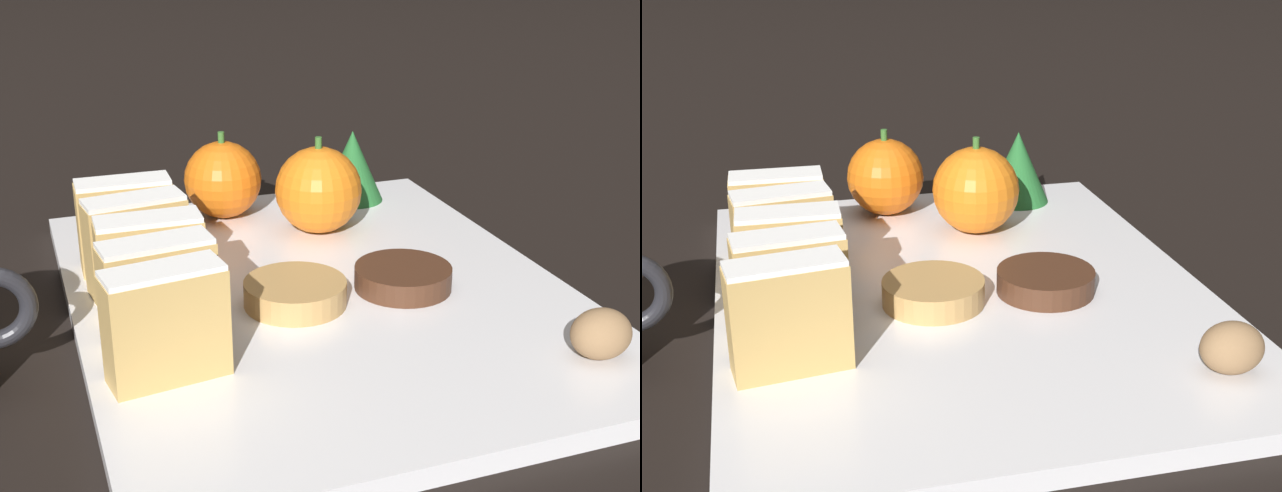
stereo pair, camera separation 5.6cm
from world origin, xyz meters
The scene contains 13 objects.
ground_plane centered at (0.00, 0.00, 0.00)m, with size 6.00×6.00×0.00m, color black.
serving_platter centered at (0.00, 0.00, 0.01)m, with size 0.31×0.39×0.01m.
stollen_slice_front centered at (-0.11, -0.08, 0.04)m, with size 0.07×0.03×0.06m.
stollen_slice_second centered at (-0.11, -0.04, 0.04)m, with size 0.07×0.03×0.06m.
stollen_slice_third centered at (-0.11, 0.00, 0.04)m, with size 0.06×0.03×0.06m.
stollen_slice_fourth centered at (-0.11, 0.04, 0.04)m, with size 0.07×0.03×0.06m.
stollen_slice_fifth centered at (-0.11, 0.08, 0.04)m, with size 0.06×0.03×0.06m.
orange_near centered at (0.04, 0.10, 0.04)m, with size 0.06×0.06×0.07m.
orange_far centered at (-0.02, 0.16, 0.04)m, with size 0.06×0.06×0.07m.
walnut centered at (0.11, -0.14, 0.03)m, with size 0.03×0.03×0.03m.
chocolate_cookie centered at (0.05, -0.02, 0.02)m, with size 0.06×0.06×0.01m.
gingerbread_cookie centered at (-0.02, -0.02, 0.02)m, with size 0.06×0.06×0.02m.
evergreen_sprig centered at (0.09, 0.16, 0.04)m, with size 0.05×0.05×0.06m.
Camera 1 is at (-0.18, -0.49, 0.25)m, focal length 50.00 mm.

